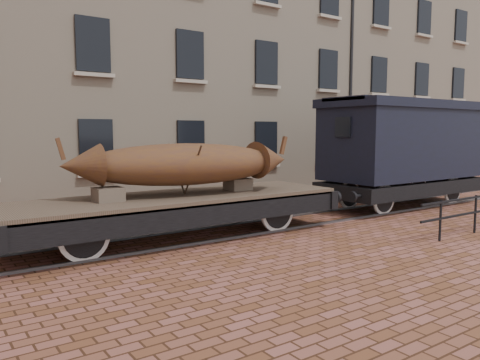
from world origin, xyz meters
TOP-DOWN VIEW (x-y plane):
  - ground at (0.00, 0.00)m, footprint 90.00×90.00m
  - warehouse_cream at (3.00, 9.99)m, footprint 40.00×10.19m
  - rail_track at (0.00, 0.00)m, footprint 30.00×1.52m
  - flatcar_wagon at (-2.11, -0.00)m, footprint 9.35×2.54m
  - iron_boat at (-1.95, 0.00)m, footprint 5.85×2.35m
  - goods_van at (6.78, 0.00)m, footprint 7.21×2.63m

SIDE VIEW (x-z plane):
  - ground at x=0.00m, z-range 0.00..0.00m
  - rail_track at x=0.00m, z-range 0.00..0.06m
  - flatcar_wagon at x=-2.11m, z-range 0.17..1.59m
  - iron_boat at x=-1.95m, z-range 1.14..2.58m
  - goods_van at x=6.78m, z-range 0.47..4.20m
  - warehouse_cream at x=3.00m, z-range 0.00..14.00m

